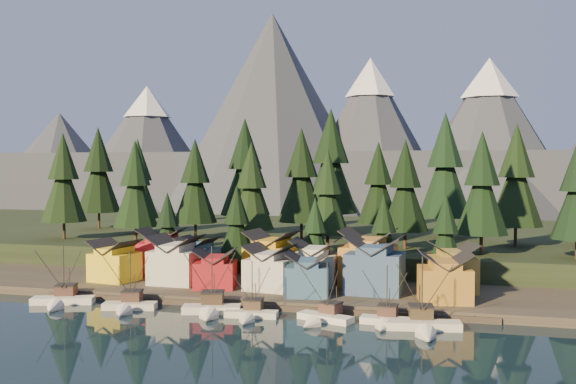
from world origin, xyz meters
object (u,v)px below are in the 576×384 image
(boat_0, at_px, (61,293))
(boat_5, at_px, (385,312))
(boat_2, at_px, (211,300))
(boat_6, at_px, (424,317))
(house_front_0, at_px, (115,259))
(house_front_1, at_px, (176,258))
(boat_3, at_px, (250,307))
(house_back_1, at_px, (197,257))
(boat_1, at_px, (128,298))
(house_back_0, at_px, (162,250))
(boat_4, at_px, (322,310))

(boat_0, relative_size, boat_5, 1.17)
(boat_2, height_order, boat_6, boat_2)
(boat_2, xyz_separation_m, house_front_0, (-26.79, 15.91, 3.34))
(house_front_1, bearing_deg, boat_5, -20.01)
(boat_3, distance_m, house_back_1, 31.36)
(boat_5, bearing_deg, boat_3, -173.99)
(boat_1, xyz_separation_m, house_front_0, (-12.24, 16.84, 3.64))
(boat_0, xyz_separation_m, house_front_0, (1.22, 16.16, 3.68))
(boat_1, height_order, boat_5, boat_1)
(boat_5, bearing_deg, boat_0, -176.90)
(boat_3, xyz_separation_m, house_back_1, (-19.37, 24.34, 3.96))
(boat_1, distance_m, house_front_0, 21.13)
(boat_1, bearing_deg, boat_5, -12.15)
(boat_0, relative_size, house_front_0, 1.28)
(boat_5, bearing_deg, boat_1, -175.83)
(boat_0, distance_m, house_front_1, 22.42)
(boat_6, height_order, house_back_0, house_back_0)
(boat_4, bearing_deg, boat_5, 23.75)
(boat_5, height_order, boat_6, boat_6)
(boat_2, xyz_separation_m, boat_4, (18.75, -0.46, -0.54))
(boat_0, bearing_deg, boat_3, -18.93)
(boat_5, xyz_separation_m, house_back_0, (-49.47, 24.79, 4.62))
(boat_5, xyz_separation_m, house_front_1, (-42.32, 16.26, 4.42))
(boat_2, distance_m, boat_3, 7.23)
(boat_0, xyz_separation_m, boat_1, (13.46, -0.68, 0.05))
(boat_4, height_order, boat_6, boat_6)
(house_front_0, bearing_deg, house_front_1, 12.03)
(boat_3, height_order, boat_6, boat_6)
(boat_6, distance_m, house_back_1, 53.15)
(boat_1, distance_m, boat_6, 48.93)
(house_front_0, height_order, house_back_0, house_back_0)
(house_front_1, xyz_separation_m, house_back_0, (-7.15, 8.53, 0.20))
(house_front_0, distance_m, house_front_1, 13.03)
(boat_1, bearing_deg, boat_3, -13.98)
(boat_2, relative_size, house_front_1, 1.32)
(boat_2, relative_size, house_back_1, 1.48)
(house_front_0, distance_m, house_back_0, 10.90)
(boat_2, distance_m, house_front_1, 21.89)
(house_back_0, relative_size, house_back_1, 1.22)
(house_front_0, bearing_deg, boat_2, -21.42)
(house_front_1, bearing_deg, boat_0, -129.28)
(boat_2, height_order, boat_5, boat_2)
(boat_1, bearing_deg, boat_6, -14.98)
(boat_3, xyz_separation_m, boat_6, (27.22, -0.96, 0.24))
(boat_6, relative_size, house_front_0, 1.37)
(boat_0, height_order, house_back_1, boat_0)
(house_back_0, bearing_deg, house_back_1, -20.21)
(boat_0, distance_m, boat_4, 46.76)
(house_front_0, bearing_deg, house_back_0, 66.69)
(boat_1, relative_size, boat_6, 0.87)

